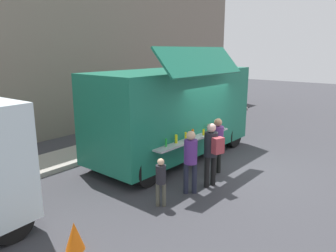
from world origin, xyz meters
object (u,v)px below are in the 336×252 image
object	(u,v)px
customer_rear_waiting	(191,157)
child_near_queue	(161,178)
trash_bin	(185,117)
customer_front_ordering	(217,141)
traffic_cone_orange	(75,236)
customer_mid_with_backpack	(212,149)
food_truck_main	(174,111)

from	to	relation	value
customer_rear_waiting	child_near_queue	world-z (taller)	customer_rear_waiting
customer_rear_waiting	child_near_queue	size ratio (longest dim) A/B	1.39
trash_bin	customer_front_ordering	world-z (taller)	customer_front_ordering
traffic_cone_orange	customer_mid_with_backpack	distance (m)	4.12
food_truck_main	customer_mid_with_backpack	bearing A→B (deg)	-119.21
food_truck_main	child_near_queue	distance (m)	3.77
customer_rear_waiting	child_near_queue	bearing A→B (deg)	129.91
food_truck_main	customer_front_ordering	world-z (taller)	food_truck_main
food_truck_main	customer_mid_with_backpack	size ratio (longest dim) A/B	3.57
trash_bin	child_near_queue	distance (m)	8.27
trash_bin	customer_rear_waiting	xyz separation A→B (m)	(-6.04, -4.42, 0.55)
traffic_cone_orange	customer_front_ordering	world-z (taller)	customer_front_ordering
customer_mid_with_backpack	trash_bin	bearing A→B (deg)	-31.22
trash_bin	customer_mid_with_backpack	world-z (taller)	customer_mid_with_backpack
food_truck_main	trash_bin	bearing A→B (deg)	31.94
trash_bin	customer_rear_waiting	distance (m)	7.51
customer_rear_waiting	food_truck_main	bearing A→B (deg)	2.90
customer_mid_with_backpack	customer_rear_waiting	world-z (taller)	customer_mid_with_backpack
customer_front_ordering	customer_mid_with_backpack	bearing A→B (deg)	114.72
traffic_cone_orange	customer_front_ordering	xyz separation A→B (m)	(4.91, -0.17, 0.73)
food_truck_main	customer_mid_with_backpack	distance (m)	2.75
child_near_queue	customer_mid_with_backpack	bearing A→B (deg)	-44.20
customer_mid_with_backpack	food_truck_main	bearing A→B (deg)	-12.94
customer_front_ordering	child_near_queue	xyz separation A→B (m)	(-2.61, -0.01, -0.29)
traffic_cone_orange	customer_mid_with_backpack	world-z (taller)	customer_mid_with_backpack
customer_front_ordering	food_truck_main	bearing A→B (deg)	-10.32
trash_bin	customer_front_ordering	distance (m)	6.20
traffic_cone_orange	child_near_queue	distance (m)	2.35
food_truck_main	customer_front_ordering	xyz separation A→B (m)	(-0.48, -1.96, -0.63)
customer_front_ordering	customer_mid_with_backpack	size ratio (longest dim) A/B	0.96
traffic_cone_orange	customer_mid_with_backpack	xyz separation A→B (m)	(4.01, -0.52, 0.80)
traffic_cone_orange	trash_bin	world-z (taller)	trash_bin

